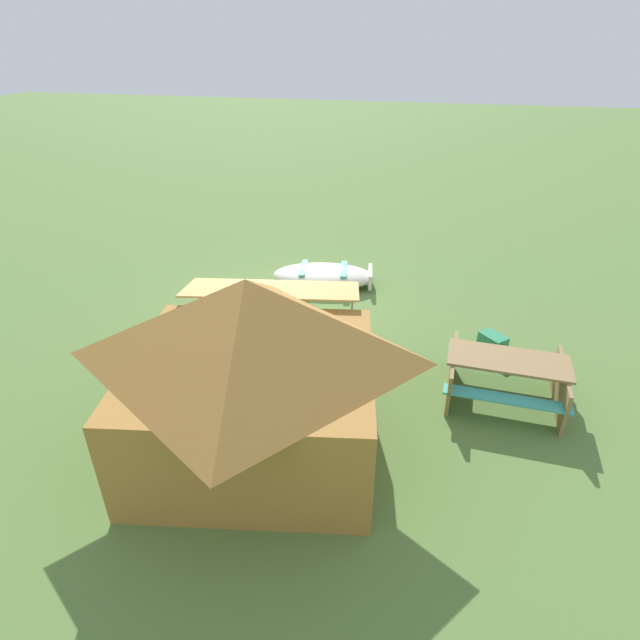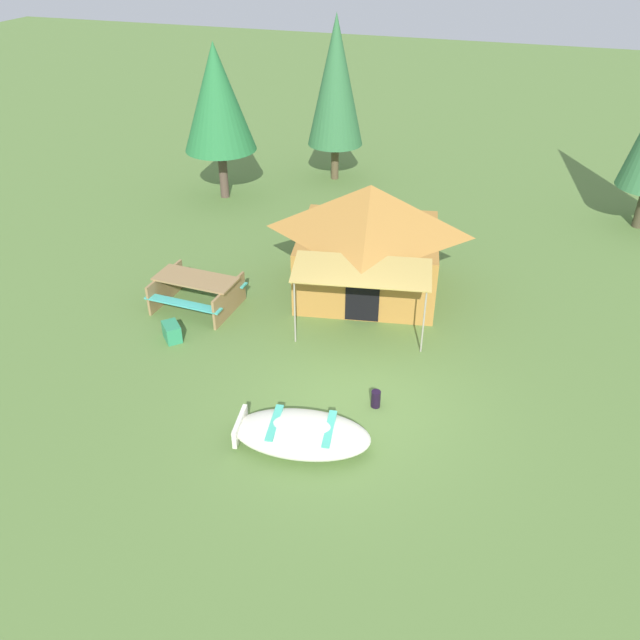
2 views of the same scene
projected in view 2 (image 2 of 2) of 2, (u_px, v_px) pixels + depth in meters
ground_plane at (356, 402)px, 12.44m from camera, size 80.00×80.00×0.00m
beached_rowboat at (301, 434)px, 11.34m from camera, size 2.59×1.58×0.47m
canvas_cabin_tent at (369, 238)px, 15.30m from camera, size 3.99×4.64×2.71m
picnic_table at (197, 289)px, 15.11m from camera, size 1.97×1.59×0.78m
cooler_box at (172, 332)px, 14.12m from camera, size 0.57×0.57×0.39m
fuel_can at (376, 399)px, 12.24m from camera, size 0.19×0.19×0.35m
pine_tree_back_right at (336, 81)px, 20.80m from camera, size 1.84×1.84×5.29m
pine_tree_far_center at (217, 98)px, 19.45m from camera, size 2.22×2.22×4.75m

